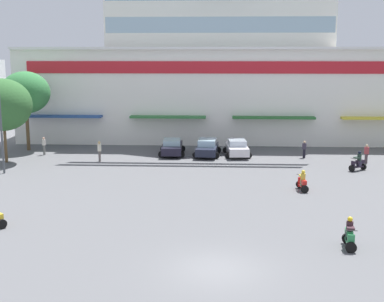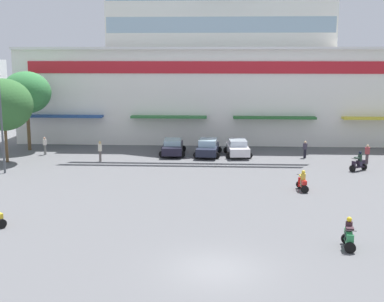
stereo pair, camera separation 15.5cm
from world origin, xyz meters
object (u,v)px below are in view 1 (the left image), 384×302
object	(u,v)px
parked_car_2	(237,148)
streetlamp_near	(0,117)
plaza_tree_0	(25,93)
scooter_rider_1	(349,235)
parked_car_0	(172,147)
scooter_rider_4	(358,163)
pedestrian_1	(366,153)
pedestrian_3	(99,150)
parked_car_1	(207,148)
scooter_rider_3	(302,182)
plaza_tree_2	(3,105)
pedestrian_2	(304,148)
pedestrian_0	(44,145)

from	to	relation	value
parked_car_2	streetlamp_near	distance (m)	20.13
plaza_tree_0	scooter_rider_1	size ratio (longest dim) A/B	4.94
plaza_tree_0	parked_car_0	xyz separation A→B (m)	(13.96, -1.55, -4.77)
scooter_rider_1	scooter_rider_4	xyz separation A→B (m)	(4.82, 16.64, 0.01)
streetlamp_near	pedestrian_1	bearing A→B (deg)	10.15
parked_car_2	pedestrian_3	world-z (taller)	pedestrian_3
parked_car_0	parked_car_1	xyz separation A→B (m)	(3.22, -0.35, 0.03)
scooter_rider_4	plaza_tree_0	bearing A→B (deg)	165.79
parked_car_1	pedestrian_1	distance (m)	13.70
scooter_rider_3	plaza_tree_2	bearing A→B (deg)	161.22
parked_car_0	pedestrian_2	bearing A→B (deg)	-4.12
scooter_rider_4	pedestrian_1	xyz separation A→B (m)	(1.44, 2.90, 0.26)
parked_car_2	pedestrian_2	bearing A→B (deg)	-5.29
scooter_rider_3	pedestrian_1	size ratio (longest dim) A/B	0.93
parked_car_0	scooter_rider_4	world-z (taller)	scooter_rider_4
parked_car_1	pedestrian_3	size ratio (longest dim) A/B	2.56
parked_car_1	pedestrian_1	world-z (taller)	pedestrian_1
parked_car_0	streetlamp_near	bearing A→B (deg)	-146.54
pedestrian_2	scooter_rider_4	bearing A→B (deg)	-55.78
parked_car_0	parked_car_2	xyz separation A→B (m)	(5.90, -0.30, 0.02)
pedestrian_1	streetlamp_near	size ratio (longest dim) A/B	0.21
plaza_tree_2	streetlamp_near	bearing A→B (deg)	-69.62
parked_car_0	scooter_rider_3	world-z (taller)	scooter_rider_3
parked_car_2	plaza_tree_2	bearing A→B (deg)	-169.19
scooter_rider_4	pedestrian_0	world-z (taller)	pedestrian_0
scooter_rider_3	pedestrian_2	size ratio (longest dim) A/B	0.98
parked_car_2	scooter_rider_1	xyz separation A→B (m)	(4.50, -22.18, -0.12)
parked_car_0	streetlamp_near	distance (m)	15.19
scooter_rider_4	scooter_rider_1	bearing A→B (deg)	-106.16
scooter_rider_3	pedestrian_0	size ratio (longest dim) A/B	0.91
plaza_tree_2	parked_car_2	size ratio (longest dim) A/B	1.65
pedestrian_3	streetlamp_near	distance (m)	8.61
pedestrian_1	pedestrian_2	xyz separation A→B (m)	(-4.83, 2.09, -0.05)
scooter_rider_1	scooter_rider_4	distance (m)	17.33
parked_car_2	scooter_rider_3	xyz separation A→B (m)	(3.98, -11.81, -0.16)
scooter_rider_1	pedestrian_1	bearing A→B (deg)	72.22
scooter_rider_4	parked_car_0	bearing A→B (deg)	159.02
parked_car_0	scooter_rider_4	xyz separation A→B (m)	(15.23, -5.84, -0.09)
scooter_rider_3	pedestrian_1	bearing A→B (deg)	53.47
scooter_rider_1	parked_car_2	bearing A→B (deg)	101.48
scooter_rider_3	streetlamp_near	distance (m)	22.84
pedestrian_3	streetlamp_near	xyz separation A→B (m)	(-6.37, -4.71, 3.38)
scooter_rider_3	pedestrian_3	world-z (taller)	pedestrian_3
pedestrian_3	plaza_tree_2	bearing A→B (deg)	-175.25
parked_car_0	parked_car_1	size ratio (longest dim) A/B	1.00
parked_car_1	pedestrian_1	bearing A→B (deg)	-10.90
parked_car_2	scooter_rider_1	distance (m)	22.63
plaza_tree_2	pedestrian_1	distance (m)	30.75
parked_car_1	scooter_rider_3	size ratio (longest dim) A/B	3.04
parked_car_2	pedestrian_2	size ratio (longest dim) A/B	2.81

